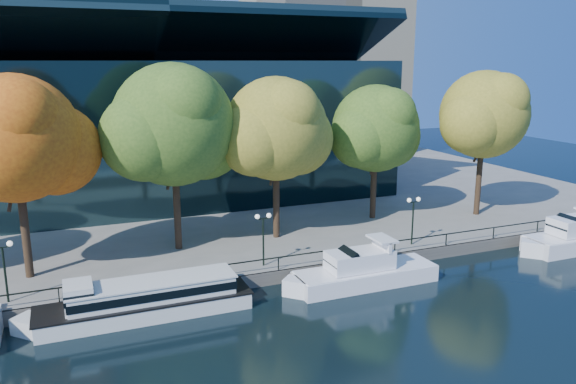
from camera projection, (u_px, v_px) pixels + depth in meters
name	position (u px, v px, depth m)	size (l,w,h in m)	color
ground	(296.00, 299.00, 38.58)	(160.00, 160.00, 0.00)	black
promenade	(184.00, 186.00, 71.25)	(90.00, 67.08, 1.00)	slate
railing	(278.00, 258.00, 41.06)	(88.20, 0.08, 0.99)	black
convention_building	(155.00, 128.00, 63.81)	(50.00, 24.57, 21.43)	black
tour_boat	(140.00, 299.00, 35.75)	(14.72, 3.28, 2.79)	silver
cruiser_near	(360.00, 271.00, 40.74)	(11.82, 3.04, 3.42)	white
cruiser_far	(575.00, 237.00, 48.48)	(11.30, 3.13, 3.69)	white
tree_1	(18.00, 141.00, 37.76)	(10.90, 8.94, 14.26)	black
tree_2	(176.00, 127.00, 43.71)	(12.02, 9.86, 14.94)	black
tree_3	(278.00, 131.00, 46.89)	(10.87, 8.92, 13.80)	black
tree_4	(377.00, 130.00, 53.05)	(10.31, 8.45, 12.87)	black
tree_5	(486.00, 116.00, 54.05)	(10.57, 8.67, 14.17)	black
lamp_0	(3.00, 258.00, 35.09)	(1.26, 0.36, 4.03)	black
lamp_1	(263.00, 227.00, 41.46)	(1.26, 0.36, 4.03)	black
lamp_2	(413.00, 210.00, 46.31)	(1.26, 0.36, 4.03)	black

